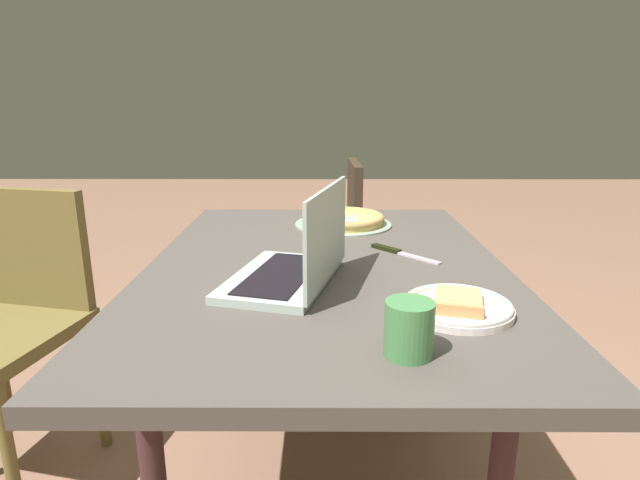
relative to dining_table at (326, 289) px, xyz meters
name	(u,v)px	position (x,y,z in m)	size (l,w,h in m)	color
dining_table	(326,289)	(0.00, 0.00, 0.00)	(1.27, 0.89, 0.72)	#4D4640
laptop	(296,263)	(-0.15, 0.07, 0.12)	(0.38, 0.29, 0.22)	#B0C1B6
pizza_plate	(458,306)	(-0.31, -0.25, 0.08)	(0.21, 0.21, 0.04)	white
pizza_tray	(343,220)	(0.40, -0.06, 0.09)	(0.31, 0.31, 0.04)	#95A99A
table_knife	(398,252)	(0.08, -0.19, 0.07)	(0.17, 0.16, 0.01)	silver
drink_cup	(409,328)	(-0.48, -0.13, 0.12)	(0.08, 0.08, 0.09)	#4A8B4E
chair_near	(330,240)	(1.01, -0.03, -0.15)	(0.40, 0.40, 0.85)	#382B1F
chair_far	(8,313)	(0.16, 0.94, -0.14)	(0.49, 0.49, 0.86)	brown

